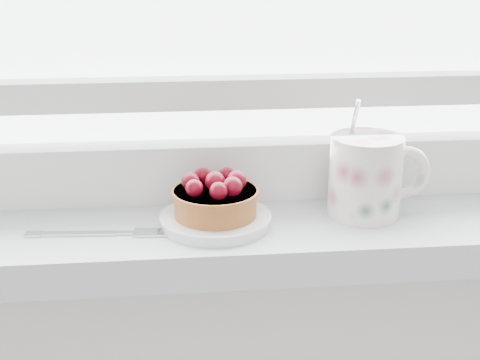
{
  "coord_description": "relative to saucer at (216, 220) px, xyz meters",
  "views": [
    {
      "loc": [
        -0.06,
        1.2,
        1.24
      ],
      "look_at": [
        0.01,
        1.88,
        0.99
      ],
      "focal_mm": 50.0,
      "sensor_mm": 36.0,
      "label": 1
    }
  ],
  "objects": [
    {
      "name": "fork",
      "position": [
        -0.12,
        -0.01,
        -0.0
      ],
      "size": [
        0.17,
        0.03,
        0.0
      ],
      "color": "silver",
      "rests_on": "windowsill"
    },
    {
      "name": "floral_mug",
      "position": [
        0.17,
        0.01,
        0.04
      ],
      "size": [
        0.12,
        0.08,
        0.13
      ],
      "color": "silver",
      "rests_on": "windowsill"
    },
    {
      "name": "raspberry_tart",
      "position": [
        0.0,
        -0.0,
        0.03
      ],
      "size": [
        0.1,
        0.1,
        0.05
      ],
      "color": "brown",
      "rests_on": "saucer"
    },
    {
      "name": "saucer",
      "position": [
        0.0,
        0.0,
        0.0
      ],
      "size": [
        0.12,
        0.12,
        0.01
      ],
      "primitive_type": "cylinder",
      "color": "white",
      "rests_on": "windowsill"
    }
  ]
}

